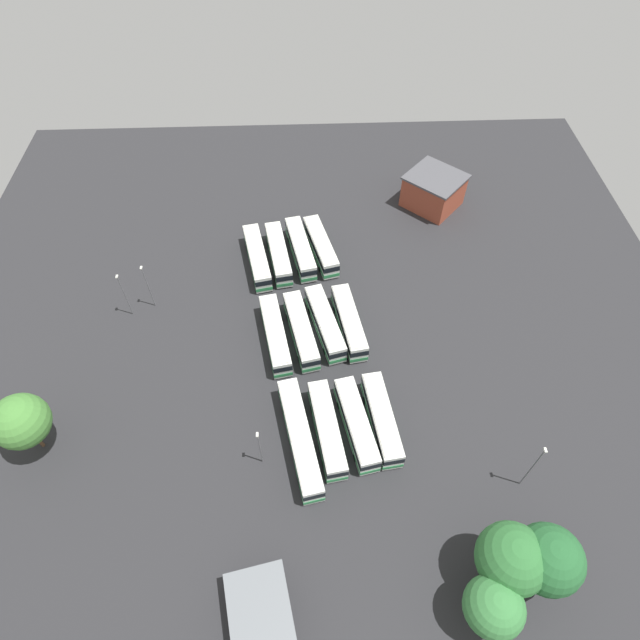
# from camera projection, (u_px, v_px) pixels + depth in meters

# --- Properties ---
(ground_plane) EXTENTS (113.65, 113.65, 0.00)m
(ground_plane) POSITION_uv_depth(u_px,v_px,m) (312.00, 335.00, 77.45)
(ground_plane) COLOR #28282B
(bus_row0_slot0) EXTENTS (12.50, 4.21, 3.52)m
(bus_row0_slot0) POSITION_uv_depth(u_px,v_px,m) (381.00, 419.00, 66.79)
(bus_row0_slot0) COLOR silver
(bus_row0_slot0) RESTS_ON ground_plane
(bus_row0_slot1) EXTENTS (12.56, 5.06, 3.52)m
(bus_row0_slot1) POSITION_uv_depth(u_px,v_px,m) (356.00, 424.00, 66.36)
(bus_row0_slot1) COLOR silver
(bus_row0_slot1) RESTS_ON ground_plane
(bus_row0_slot2) EXTENTS (12.91, 4.55, 3.52)m
(bus_row0_slot2) POSITION_uv_depth(u_px,v_px,m) (327.00, 429.00, 65.91)
(bus_row0_slot2) COLOR silver
(bus_row0_slot2) RESTS_ON ground_plane
(bus_row0_slot3) EXTENTS (15.90, 5.65, 3.52)m
(bus_row0_slot3) POSITION_uv_depth(u_px,v_px,m) (300.00, 438.00, 65.13)
(bus_row0_slot3) COLOR silver
(bus_row0_slot3) RESTS_ON ground_plane
(bus_row1_slot0) EXTENTS (12.63, 4.62, 3.52)m
(bus_row1_slot0) POSITION_uv_depth(u_px,v_px,m) (349.00, 322.00, 76.60)
(bus_row1_slot0) COLOR silver
(bus_row1_slot0) RESTS_ON ground_plane
(bus_row1_slot1) EXTENTS (12.91, 5.69, 3.52)m
(bus_row1_slot1) POSITION_uv_depth(u_px,v_px,m) (325.00, 323.00, 76.49)
(bus_row1_slot1) COLOR silver
(bus_row1_slot1) RESTS_ON ground_plane
(bus_row1_slot2) EXTENTS (12.99, 5.20, 3.52)m
(bus_row1_slot2) POSITION_uv_depth(u_px,v_px,m) (301.00, 330.00, 75.66)
(bus_row1_slot2) COLOR silver
(bus_row1_slot2) RESTS_ON ground_plane
(bus_row1_slot3) EXTENTS (13.17, 4.90, 3.52)m
(bus_row1_slot3) POSITION_uv_depth(u_px,v_px,m) (275.00, 335.00, 75.17)
(bus_row1_slot3) COLOR silver
(bus_row1_slot3) RESTS_ON ground_plane
(bus_row2_slot0) EXTENTS (12.56, 5.58, 3.52)m
(bus_row2_slot0) POSITION_uv_depth(u_px,v_px,m) (321.00, 246.00, 86.56)
(bus_row2_slot0) COLOR silver
(bus_row2_slot0) RESTS_ON ground_plane
(bus_row2_slot1) EXTENTS (12.91, 5.08, 3.52)m
(bus_row2_slot1) POSITION_uv_depth(u_px,v_px,m) (301.00, 249.00, 86.21)
(bus_row2_slot1) COLOR silver
(bus_row2_slot1) RESTS_ON ground_plane
(bus_row2_slot2) EXTENTS (12.63, 4.62, 3.52)m
(bus_row2_slot2) POSITION_uv_depth(u_px,v_px,m) (279.00, 254.00, 85.45)
(bus_row2_slot2) COLOR silver
(bus_row2_slot2) RESTS_ON ground_plane
(bus_row2_slot3) EXTENTS (13.11, 5.11, 3.52)m
(bus_row2_slot3) POSITION_uv_depth(u_px,v_px,m) (257.00, 257.00, 84.96)
(bus_row2_slot3) COLOR silver
(bus_row2_slot3) RESTS_ON ground_plane
(depot_building) EXTENTS (12.54, 12.58, 6.13)m
(depot_building) POSITION_uv_depth(u_px,v_px,m) (433.00, 190.00, 93.75)
(depot_building) COLOR #99422D
(depot_building) RESTS_ON ground_plane
(maintenance_shelter) EXTENTS (9.66, 7.78, 3.63)m
(maintenance_shelter) POSITION_uv_depth(u_px,v_px,m) (260.00, 612.00, 51.79)
(maintenance_shelter) COLOR slate
(maintenance_shelter) RESTS_ON ground_plane
(lamp_post_far_corner) EXTENTS (0.56, 0.28, 7.37)m
(lamp_post_far_corner) POSITION_uv_depth(u_px,v_px,m) (260.00, 447.00, 62.03)
(lamp_post_far_corner) COLOR slate
(lamp_post_far_corner) RESTS_ON ground_plane
(lamp_post_mid_lot) EXTENTS (0.56, 0.28, 8.37)m
(lamp_post_mid_lot) POSITION_uv_depth(u_px,v_px,m) (148.00, 285.00, 77.45)
(lamp_post_mid_lot) COLOR slate
(lamp_post_mid_lot) RESTS_ON ground_plane
(lamp_post_near_entrance) EXTENTS (0.56, 0.28, 9.45)m
(lamp_post_near_entrance) POSITION_uv_depth(u_px,v_px,m) (533.00, 466.00, 59.45)
(lamp_post_near_entrance) COLOR slate
(lamp_post_near_entrance) RESTS_ON ground_plane
(lamp_post_by_building) EXTENTS (0.56, 0.28, 8.37)m
(lamp_post_by_building) POSITION_uv_depth(u_px,v_px,m) (124.00, 294.00, 76.38)
(lamp_post_by_building) COLOR slate
(lamp_post_by_building) RESTS_ON ground_plane
(tree_east_edge) EXTENTS (5.98, 5.98, 8.20)m
(tree_east_edge) POSITION_uv_depth(u_px,v_px,m) (494.00, 607.00, 50.53)
(tree_east_edge) COLOR brown
(tree_east_edge) RESTS_ON ground_plane
(tree_west_edge) EXTENTS (6.71, 6.71, 9.78)m
(tree_west_edge) POSITION_uv_depth(u_px,v_px,m) (21.00, 421.00, 61.53)
(tree_west_edge) COLOR brown
(tree_west_edge) RESTS_ON ground_plane
(tree_north_edge) EXTENTS (7.04, 7.04, 9.92)m
(tree_north_edge) POSITION_uv_depth(u_px,v_px,m) (548.00, 559.00, 52.10)
(tree_north_edge) COLOR brown
(tree_north_edge) RESTS_ON ground_plane
(tree_south_edge) EXTENTS (5.19, 5.19, 8.15)m
(tree_south_edge) POSITION_uv_depth(u_px,v_px,m) (516.00, 554.00, 53.21)
(tree_south_edge) COLOR brown
(tree_south_edge) RESTS_ON ground_plane
(tree_northwest) EXTENTS (7.19, 7.19, 10.04)m
(tree_northwest) POSITION_uv_depth(u_px,v_px,m) (511.00, 559.00, 52.10)
(tree_northwest) COLOR brown
(tree_northwest) RESTS_ON ground_plane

